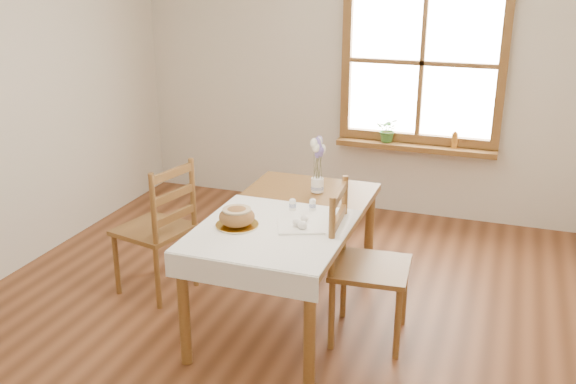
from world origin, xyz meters
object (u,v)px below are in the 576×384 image
object	(u,v)px
chair_left	(154,227)
chair_right	(371,265)
bread_plate	(237,225)
flower_vase	(317,186)
dining_table	(288,226)

from	to	relation	value
chair_left	chair_right	bearing A→B (deg)	99.21
chair_left	bread_plate	xyz separation A→B (m)	(0.82, -0.34, 0.27)
chair_left	flower_vase	size ratio (longest dim) A/B	10.04
chair_left	bread_plate	size ratio (longest dim) A/B	3.86
dining_table	flower_vase	world-z (taller)	flower_vase
chair_right	dining_table	bearing A→B (deg)	77.53
flower_vase	bread_plate	bearing A→B (deg)	-109.57
chair_right	bread_plate	xyz separation A→B (m)	(-0.80, -0.25, 0.26)
chair_right	flower_vase	size ratio (longest dim) A/B	10.20
bread_plate	flower_vase	bearing A→B (deg)	70.43
chair_right	flower_vase	distance (m)	0.80
chair_left	bread_plate	distance (m)	0.93
dining_table	bread_plate	size ratio (longest dim) A/B	6.17
dining_table	bread_plate	world-z (taller)	bread_plate
chair_left	chair_right	xyz separation A→B (m)	(1.61, -0.10, 0.01)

